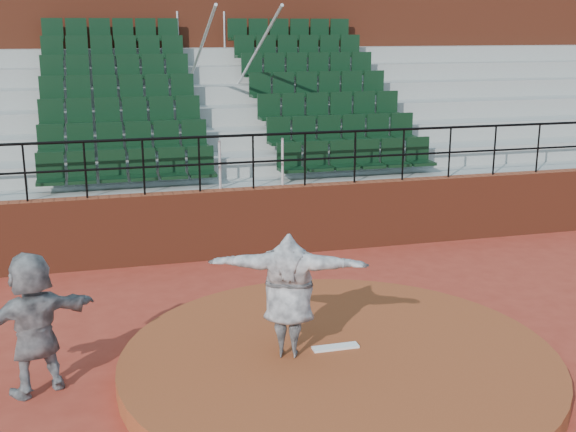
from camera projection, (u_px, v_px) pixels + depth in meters
name	position (u px, v px, depth m)	size (l,w,h in m)	color
ground	(339.00, 371.00, 9.13)	(90.00, 90.00, 0.00)	#A13424
pitchers_mound	(339.00, 362.00, 9.10)	(5.50, 5.50, 0.25)	brown
pitching_rubber	(335.00, 347.00, 9.20)	(0.60, 0.15, 0.03)	white
boundary_wall	(254.00, 222.00, 13.63)	(24.00, 0.30, 1.30)	maroon
wall_railing	(253.00, 150.00, 13.28)	(24.04, 0.05, 1.03)	black
seating_deck	(220.00, 150.00, 16.84)	(24.00, 5.97, 4.63)	#9A9A95
press_box_facade	(194.00, 52.00, 20.00)	(24.00, 3.00, 7.10)	maroon
pitcher	(288.00, 295.00, 8.84)	(1.94, 0.53, 1.58)	black
fielder	(33.00, 323.00, 8.43)	(1.61, 0.51, 1.74)	black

